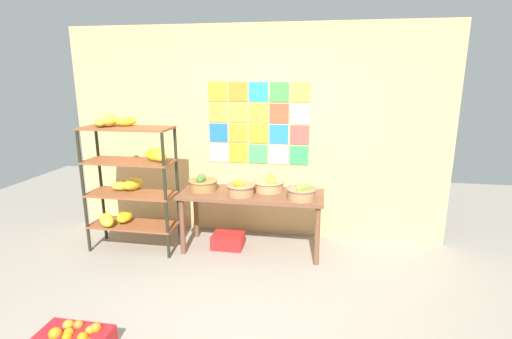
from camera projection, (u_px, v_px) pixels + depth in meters
name	position (u px, v px, depth m)	size (l,w,h in m)	color
ground	(213.00, 317.00, 3.32)	(9.78, 9.78, 0.00)	gray
back_wall_with_art	(253.00, 133.00, 4.84)	(4.78, 0.07, 2.64)	#DEB16E
banana_shelf_unit	(128.00, 175.00, 4.45)	(1.03, 0.55, 1.61)	black
display_table	(252.00, 200.00, 4.46)	(1.66, 0.61, 0.71)	brown
fruit_basket_back_left	(241.00, 188.00, 4.34)	(0.33, 0.33, 0.18)	#A06F47
fruit_basket_right	(203.00, 184.00, 4.53)	(0.35, 0.35, 0.19)	olive
fruit_basket_centre	(302.00, 192.00, 4.19)	(0.33, 0.33, 0.18)	#986F48
fruit_basket_left	(269.00, 184.00, 4.51)	(0.38, 0.38, 0.18)	tan
produce_crate_under_table	(228.00, 241.00, 4.64)	(0.37, 0.29, 0.16)	red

